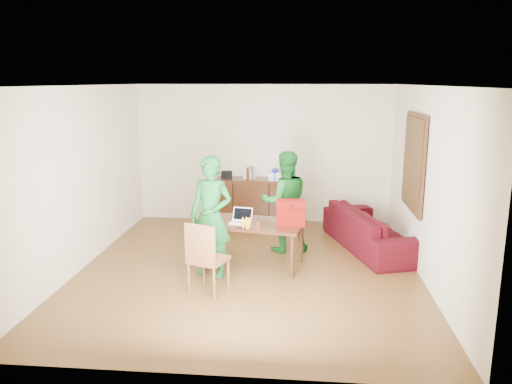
# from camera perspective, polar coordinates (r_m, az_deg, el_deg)

# --- Properties ---
(room) EXTENTS (5.20, 5.70, 2.90)m
(room) POSITION_cam_1_polar(r_m,az_deg,el_deg) (7.30, -0.69, 1.08)
(room) COLOR #482C12
(room) RESTS_ON ground
(table) EXTENTS (1.58, 1.07, 0.68)m
(table) POSITION_cam_1_polar(r_m,az_deg,el_deg) (7.54, -0.14, -4.09)
(table) COLOR #311A0D
(table) RESTS_ON ground
(chair) EXTENTS (0.57, 0.56, 0.99)m
(chair) POSITION_cam_1_polar(r_m,az_deg,el_deg) (6.72, -5.50, -9.10)
(chair) COLOR brown
(chair) RESTS_ON ground
(person_near) EXTENTS (0.73, 0.58, 1.75)m
(person_near) POSITION_cam_1_polar(r_m,az_deg,el_deg) (7.13, -5.16, -2.83)
(person_near) COLOR #155F25
(person_near) RESTS_ON ground
(person_far) EXTENTS (0.94, 0.82, 1.66)m
(person_far) POSITION_cam_1_polar(r_m,az_deg,el_deg) (8.17, 3.32, -1.10)
(person_far) COLOR #16651F
(person_far) RESTS_ON ground
(laptop) EXTENTS (0.33, 0.26, 0.21)m
(laptop) POSITION_cam_1_polar(r_m,az_deg,el_deg) (7.46, -1.84, -3.28)
(laptop) COLOR white
(laptop) RESTS_ON table
(bananas) EXTENTS (0.19, 0.13, 0.07)m
(bananas) POSITION_cam_1_polar(r_m,az_deg,el_deg) (7.19, -1.13, -3.97)
(bananas) COLOR gold
(bananas) RESTS_ON table
(bottle) EXTENTS (0.06, 0.06, 0.17)m
(bottle) POSITION_cam_1_polar(r_m,az_deg,el_deg) (7.10, 0.29, -3.75)
(bottle) COLOR #522312
(bottle) RESTS_ON table
(red_bag) EXTENTS (0.42, 0.25, 0.31)m
(red_bag) POSITION_cam_1_polar(r_m,az_deg,el_deg) (7.36, 4.04, -2.62)
(red_bag) COLOR #6D0A07
(red_bag) RESTS_ON table
(sofa) EXTENTS (1.54, 2.44, 0.67)m
(sofa) POSITION_cam_1_polar(r_m,az_deg,el_deg) (8.60, 13.08, -4.16)
(sofa) COLOR #38070C
(sofa) RESTS_ON ground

